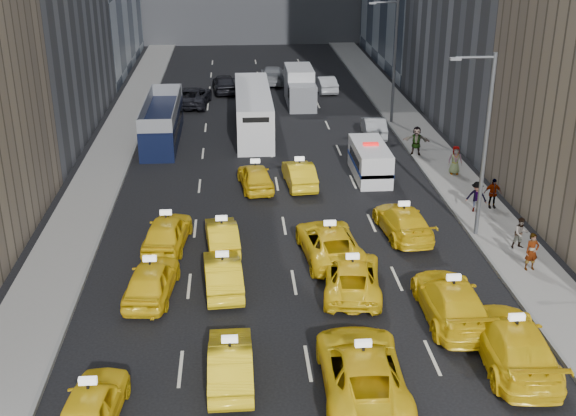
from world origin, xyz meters
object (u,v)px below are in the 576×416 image
nypd_van (370,161)px  city_bus (253,111)px  double_decker (162,121)px  box_truck (300,87)px  pedestrian_0 (532,252)px

nypd_van → city_bus: (-6.63, 9.98, 0.54)m
double_decker → box_truck: bearing=45.3°
city_bus → pedestrian_0: bearing=-71.1°
double_decker → box_truck: 13.93m
nypd_van → double_decker: double_decker is taller
double_decker → city_bus: size_ratio=0.83×
box_truck → pedestrian_0: (7.46, -30.22, -0.39)m
city_bus → pedestrian_0: (11.49, -22.70, -0.47)m
city_bus → box_truck: bearing=53.8°
nypd_van → pedestrian_0: 13.61m
nypd_van → pedestrian_0: nypd_van is taller
nypd_van → city_bus: city_bus is taller
box_truck → city_bus: bearing=-113.5°
nypd_van → box_truck: 17.70m
box_truck → pedestrian_0: 31.13m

